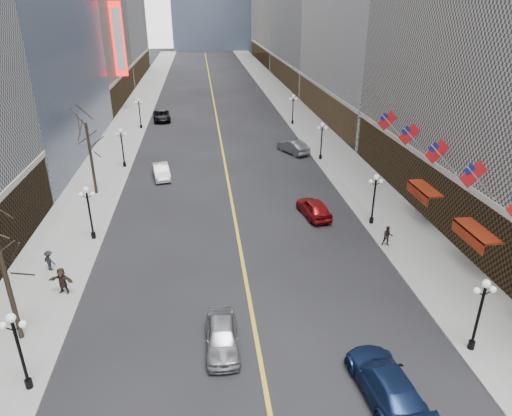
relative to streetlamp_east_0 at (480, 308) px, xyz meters
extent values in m
cube|color=gray|center=(2.20, 56.00, -2.83)|extent=(6.00, 230.00, 0.15)
cube|color=gray|center=(-25.80, 56.00, -2.83)|extent=(6.00, 230.00, 0.15)
cube|color=gold|center=(-11.80, 66.00, -2.89)|extent=(0.25, 200.00, 0.02)
cube|color=#4A3B31|center=(6.60, 15.00, -0.30)|extent=(2.80, 41.00, 5.00)
cube|color=#4A3B31|center=(6.60, 54.00, -0.30)|extent=(2.80, 35.00, 5.00)
cube|color=#4A3B31|center=(6.60, 92.00, -0.30)|extent=(2.80, 39.00, 5.00)
cube|color=#4A3B31|center=(6.60, 135.00, -0.30)|extent=(2.80, 45.00, 5.00)
cube|color=#4A3B31|center=(-30.20, 73.00, -0.30)|extent=(2.80, 29.00, 5.00)
cube|color=#4A3B31|center=(-30.20, 107.00, -0.30)|extent=(2.80, 37.00, 5.00)
cylinder|color=black|center=(0.00, 0.00, -2.50)|extent=(0.36, 0.36, 0.50)
cylinder|color=black|center=(0.00, 0.00, -0.75)|extent=(0.16, 0.16, 4.00)
sphere|color=white|center=(0.00, 0.00, 1.55)|extent=(0.44, 0.44, 0.44)
sphere|color=white|center=(-0.45, 0.00, 1.15)|extent=(0.36, 0.36, 0.36)
sphere|color=white|center=(0.45, 0.00, 1.15)|extent=(0.36, 0.36, 0.36)
cylinder|color=black|center=(0.00, 16.00, -2.50)|extent=(0.36, 0.36, 0.50)
cylinder|color=black|center=(0.00, 16.00, -0.75)|extent=(0.16, 0.16, 4.00)
sphere|color=white|center=(0.00, 16.00, 1.55)|extent=(0.44, 0.44, 0.44)
sphere|color=white|center=(-0.45, 16.00, 1.15)|extent=(0.36, 0.36, 0.36)
sphere|color=white|center=(0.45, 16.00, 1.15)|extent=(0.36, 0.36, 0.36)
cylinder|color=black|center=(0.00, 34.00, -2.50)|extent=(0.36, 0.36, 0.50)
cylinder|color=black|center=(0.00, 34.00, -0.75)|extent=(0.16, 0.16, 4.00)
sphere|color=white|center=(0.00, 34.00, 1.55)|extent=(0.44, 0.44, 0.44)
sphere|color=white|center=(-0.45, 34.00, 1.15)|extent=(0.36, 0.36, 0.36)
sphere|color=white|center=(0.45, 34.00, 1.15)|extent=(0.36, 0.36, 0.36)
cylinder|color=black|center=(0.00, 52.00, -2.50)|extent=(0.36, 0.36, 0.50)
cylinder|color=black|center=(0.00, 52.00, -0.75)|extent=(0.16, 0.16, 4.00)
sphere|color=white|center=(0.00, 52.00, 1.55)|extent=(0.44, 0.44, 0.44)
sphere|color=white|center=(-0.45, 52.00, 1.15)|extent=(0.36, 0.36, 0.36)
sphere|color=white|center=(0.45, 52.00, 1.15)|extent=(0.36, 0.36, 0.36)
cylinder|color=black|center=(-23.60, 0.00, -2.50)|extent=(0.36, 0.36, 0.50)
cylinder|color=black|center=(-23.60, 0.00, -0.75)|extent=(0.16, 0.16, 4.00)
sphere|color=white|center=(-23.60, 0.00, 1.55)|extent=(0.44, 0.44, 0.44)
sphere|color=white|center=(-24.05, 0.00, 1.15)|extent=(0.36, 0.36, 0.36)
sphere|color=white|center=(-23.15, 0.00, 1.15)|extent=(0.36, 0.36, 0.36)
cylinder|color=black|center=(-23.60, 16.00, -2.50)|extent=(0.36, 0.36, 0.50)
cylinder|color=black|center=(-23.60, 16.00, -0.75)|extent=(0.16, 0.16, 4.00)
sphere|color=white|center=(-23.60, 16.00, 1.55)|extent=(0.44, 0.44, 0.44)
sphere|color=white|center=(-24.05, 16.00, 1.15)|extent=(0.36, 0.36, 0.36)
sphere|color=white|center=(-23.15, 16.00, 1.15)|extent=(0.36, 0.36, 0.36)
cylinder|color=black|center=(-23.60, 34.00, -2.50)|extent=(0.36, 0.36, 0.50)
cylinder|color=black|center=(-23.60, 34.00, -0.75)|extent=(0.16, 0.16, 4.00)
sphere|color=white|center=(-23.60, 34.00, 1.55)|extent=(0.44, 0.44, 0.44)
sphere|color=white|center=(-24.05, 34.00, 1.15)|extent=(0.36, 0.36, 0.36)
sphere|color=white|center=(-23.15, 34.00, 1.15)|extent=(0.36, 0.36, 0.36)
cylinder|color=black|center=(-23.60, 52.00, -2.50)|extent=(0.36, 0.36, 0.50)
cylinder|color=black|center=(-23.60, 52.00, -0.75)|extent=(0.16, 0.16, 4.00)
sphere|color=white|center=(-23.60, 52.00, 1.55)|extent=(0.44, 0.44, 0.44)
sphere|color=white|center=(-24.05, 52.00, 1.15)|extent=(0.36, 0.36, 0.36)
sphere|color=white|center=(-23.15, 52.00, 1.15)|extent=(0.36, 0.36, 0.36)
cylinder|color=#B2B2B7|center=(4.00, 8.00, 3.90)|extent=(2.49, 0.12, 2.49)
cube|color=red|center=(3.35, 8.00, 4.55)|extent=(1.94, 0.04, 1.94)
cube|color=navy|center=(3.00, 8.00, 4.90)|extent=(0.88, 0.06, 0.88)
cylinder|color=#B2B2B7|center=(4.00, 13.00, 3.90)|extent=(2.49, 0.12, 2.49)
cube|color=red|center=(3.35, 13.00, 4.55)|extent=(1.94, 0.04, 1.94)
cube|color=navy|center=(3.00, 13.00, 4.90)|extent=(0.88, 0.06, 0.88)
cylinder|color=#B2B2B7|center=(4.00, 18.00, 3.90)|extent=(2.49, 0.12, 2.49)
cube|color=red|center=(3.35, 18.00, 4.55)|extent=(1.94, 0.04, 1.94)
cube|color=navy|center=(3.00, 18.00, 4.90)|extent=(0.88, 0.06, 0.88)
cylinder|color=#B2B2B7|center=(4.00, 23.00, 3.90)|extent=(2.49, 0.12, 2.49)
cube|color=red|center=(3.35, 23.00, 4.55)|extent=(1.94, 0.04, 1.94)
cube|color=navy|center=(3.00, 23.00, 4.90)|extent=(0.88, 0.06, 0.88)
cube|color=maroon|center=(4.50, 8.00, 0.30)|extent=(1.40, 4.00, 0.15)
cube|color=maroon|center=(3.85, 8.00, -0.10)|extent=(0.10, 4.00, 0.90)
cube|color=maroon|center=(4.50, 16.00, 0.30)|extent=(1.40, 4.00, 0.15)
cube|color=maroon|center=(3.85, 16.00, -0.10)|extent=(0.10, 4.00, 0.90)
cube|color=red|center=(-27.70, 66.00, 9.10)|extent=(2.00, 0.50, 12.00)
cube|color=white|center=(-27.65, 66.00, 9.10)|extent=(1.40, 0.55, 10.00)
cylinder|color=#2D231C|center=(-25.30, 4.00, 0.85)|extent=(0.28, 0.28, 7.20)
cylinder|color=#2D231C|center=(-25.30, 26.00, 0.85)|extent=(0.28, 0.28, 7.20)
imported|color=gray|center=(-13.80, 1.91, -2.11)|extent=(1.91, 4.66, 1.58)
imported|color=#BABABC|center=(-19.05, 30.02, -2.13)|extent=(2.41, 4.88, 1.54)
imported|color=black|center=(-20.80, 57.02, -2.10)|extent=(3.29, 6.04, 1.60)
imported|color=#111E41|center=(-6.00, -2.52, -2.05)|extent=(2.92, 6.08, 1.71)
imported|color=maroon|center=(-4.62, 18.30, -2.07)|extent=(2.71, 5.12, 1.66)
imported|color=#54595C|center=(-2.80, 37.24, -2.06)|extent=(3.75, 5.41, 1.69)
imported|color=black|center=(-0.20, 11.94, -1.92)|extent=(0.89, 0.61, 1.67)
imported|color=black|center=(-25.69, 11.38, -1.98)|extent=(1.06, 0.88, 1.55)
imported|color=#2E2419|center=(-24.00, 8.32, -1.82)|extent=(1.80, 0.98, 1.87)
camera|label=1|loc=(-14.33, -18.41, 14.95)|focal=32.00mm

